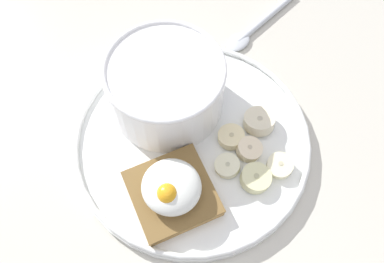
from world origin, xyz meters
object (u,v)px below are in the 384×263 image
(spoon, at_px, (254,29))
(banana_slice_inner, at_px, (280,166))
(banana_slice_left, at_px, (249,149))
(poached_egg, at_px, (171,187))
(banana_slice_front, at_px, (256,178))
(banana_slice_outer, at_px, (231,137))
(oatmeal_bowl, at_px, (166,87))
(toast_slice, at_px, (172,193))
(banana_slice_right, at_px, (227,166))
(banana_slice_back, at_px, (259,121))

(spoon, bearing_deg, banana_slice_inner, -35.98)
(banana_slice_left, height_order, banana_slice_inner, same)
(poached_egg, xyz_separation_m, banana_slice_left, (0.01, 0.10, -0.02))
(banana_slice_inner, bearing_deg, banana_slice_front, -101.60)
(banana_slice_outer, bearing_deg, banana_slice_inner, 15.58)
(banana_slice_left, bearing_deg, poached_egg, -97.70)
(oatmeal_bowl, xyz_separation_m, banana_slice_inner, (0.14, 0.04, -0.03))
(toast_slice, height_order, banana_slice_inner, same)
(banana_slice_right, bearing_deg, oatmeal_bowl, 179.94)
(poached_egg, bearing_deg, banana_slice_front, 62.18)
(banana_slice_outer, bearing_deg, banana_slice_left, 10.33)
(oatmeal_bowl, relative_size, banana_slice_front, 2.82)
(spoon, bearing_deg, banana_slice_right, -51.89)
(banana_slice_outer, bearing_deg, poached_egg, -83.10)
(poached_egg, relative_size, banana_slice_inner, 1.64)
(banana_slice_front, height_order, banana_slice_outer, banana_slice_front)
(toast_slice, height_order, banana_slice_left, same)
(banana_slice_inner, bearing_deg, banana_slice_back, 159.54)
(spoon, bearing_deg, poached_egg, -63.32)
(banana_slice_left, height_order, spoon, banana_slice_left)
(oatmeal_bowl, distance_m, banana_slice_outer, 0.09)
(banana_slice_inner, xyz_separation_m, spoon, (-0.16, 0.12, -0.01))
(oatmeal_bowl, relative_size, poached_egg, 2.16)
(toast_slice, distance_m, banana_slice_outer, 0.09)
(toast_slice, xyz_separation_m, poached_egg, (0.00, -0.00, 0.02))
(toast_slice, relative_size, banana_slice_left, 2.62)
(oatmeal_bowl, bearing_deg, spoon, 97.32)
(oatmeal_bowl, relative_size, banana_slice_back, 2.60)
(oatmeal_bowl, distance_m, spoon, 0.17)
(toast_slice, bearing_deg, banana_slice_outer, 96.66)
(oatmeal_bowl, bearing_deg, banana_slice_front, 5.48)
(poached_egg, bearing_deg, banana_slice_right, 79.85)
(banana_slice_right, xyz_separation_m, banana_slice_inner, (0.04, 0.04, 0.00))
(toast_slice, xyz_separation_m, banana_slice_outer, (-0.01, 0.09, -0.00))
(oatmeal_bowl, bearing_deg, toast_slice, -35.23)
(banana_slice_left, bearing_deg, banana_slice_back, 119.61)
(oatmeal_bowl, height_order, banana_slice_inner, oatmeal_bowl)
(banana_slice_right, height_order, spoon, banana_slice_right)
(banana_slice_inner, height_order, spoon, banana_slice_inner)
(banana_slice_left, bearing_deg, banana_slice_outer, -169.67)
(toast_slice, relative_size, banana_slice_outer, 2.89)
(oatmeal_bowl, bearing_deg, banana_slice_inner, 16.83)
(poached_egg, bearing_deg, oatmeal_bowl, 144.58)
(oatmeal_bowl, distance_m, banana_slice_right, 0.11)
(banana_slice_front, bearing_deg, oatmeal_bowl, -174.52)
(banana_slice_outer, bearing_deg, banana_slice_right, -48.77)
(banana_slice_front, bearing_deg, banana_slice_outer, 165.99)
(banana_slice_inner, distance_m, banana_slice_outer, 0.06)
(banana_slice_back, xyz_separation_m, banana_slice_inner, (0.05, -0.02, -0.00))
(banana_slice_front, bearing_deg, banana_slice_right, -156.44)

